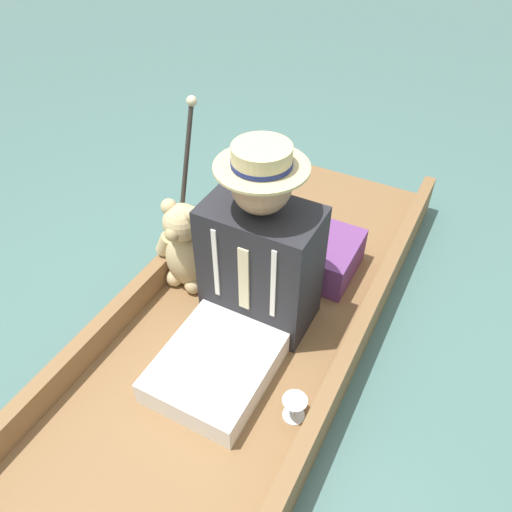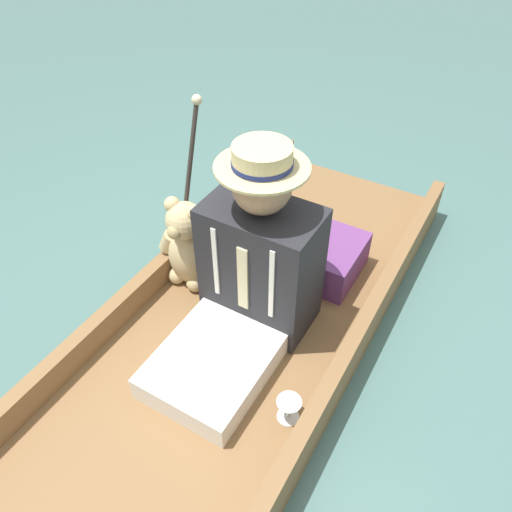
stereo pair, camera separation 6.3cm
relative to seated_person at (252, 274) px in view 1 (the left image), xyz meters
name	(u,v)px [view 1 (the left image)]	position (x,y,z in m)	size (l,w,h in m)	color
ground_plane	(228,362)	(0.03, 0.16, -0.40)	(16.00, 16.00, 0.00)	#476B66
punt_boat	(227,353)	(0.03, 0.16, -0.33)	(0.99, 2.93, 0.23)	brown
seat_cushion	(305,249)	(-0.04, -0.46, -0.21)	(0.49, 0.34, 0.18)	#6B3875
seated_person	(252,274)	(0.00, 0.00, 0.00)	(0.45, 0.78, 0.82)	white
teddy_bear	(185,248)	(0.38, -0.08, -0.09)	(0.32, 0.19, 0.45)	tan
wine_glass	(295,405)	(-0.34, 0.32, -0.23)	(0.09, 0.09, 0.10)	silver
walking_cane	(184,182)	(0.43, -0.20, 0.18)	(0.04, 0.30, 0.82)	#2D2823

